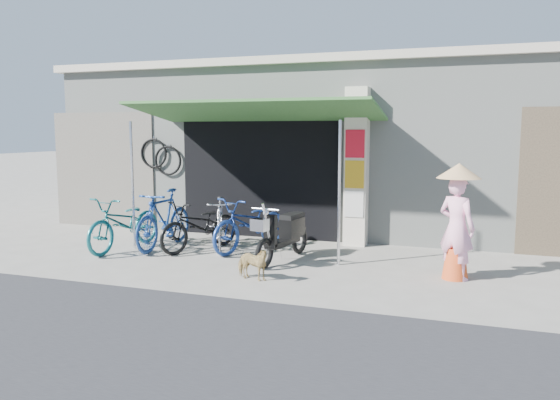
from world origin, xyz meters
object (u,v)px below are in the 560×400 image
(bike_navy, at_px, (251,224))
(street_dog, at_px, (252,264))
(bike_blue, at_px, (164,219))
(moped, at_px, (284,235))
(bike_teal, at_px, (125,223))
(bike_black, at_px, (200,225))
(bike_silver, at_px, (220,224))
(nun, at_px, (457,222))

(bike_navy, height_order, street_dog, bike_navy)
(bike_blue, relative_size, moped, 1.07)
(bike_teal, height_order, bike_black, bike_teal)
(bike_black, relative_size, bike_silver, 1.11)
(bike_black, distance_m, nun, 4.54)
(bike_teal, relative_size, moped, 1.12)
(bike_black, bearing_deg, moped, 14.83)
(bike_blue, bearing_deg, bike_silver, 12.84)
(bike_teal, xyz_separation_m, street_dog, (2.99, -1.17, -0.26))
(street_dog, bearing_deg, moped, 11.08)
(bike_blue, bearing_deg, moped, -3.60)
(bike_silver, bearing_deg, street_dog, -76.76)
(bike_silver, xyz_separation_m, moped, (1.39, -0.41, -0.04))
(bike_navy, bearing_deg, bike_black, -142.26)
(bike_teal, distance_m, moped, 3.05)
(bike_blue, bearing_deg, bike_teal, -149.17)
(bike_black, height_order, moped, moped)
(bike_teal, xyz_separation_m, nun, (5.82, -0.13, 0.35))
(street_dog, xyz_separation_m, moped, (0.05, 1.33, 0.20))
(bike_teal, relative_size, bike_silver, 1.20)
(bike_teal, distance_m, bike_black, 1.40)
(bike_blue, relative_size, bike_silver, 1.15)
(bike_navy, distance_m, street_dog, 2.04)
(bike_teal, distance_m, bike_navy, 2.33)
(bike_navy, bearing_deg, bike_blue, -147.84)
(bike_silver, distance_m, moped, 1.45)
(bike_silver, bearing_deg, bike_blue, 167.72)
(street_dog, bearing_deg, bike_black, 59.65)
(street_dog, bearing_deg, bike_blue, 70.76)
(bike_navy, bearing_deg, street_dog, -47.47)
(bike_teal, height_order, bike_silver, bike_teal)
(street_dog, bearing_deg, bike_silver, 50.76)
(moped, height_order, nun, nun)
(bike_blue, distance_m, bike_navy, 1.65)
(bike_navy, relative_size, nun, 1.11)
(bike_black, distance_m, bike_silver, 0.36)
(nun, bearing_deg, bike_silver, 20.69)
(bike_blue, xyz_separation_m, moped, (2.44, -0.19, -0.11))
(bike_teal, bearing_deg, bike_black, 22.36)
(bike_teal, xyz_separation_m, moped, (3.05, 0.16, -0.06))
(bike_blue, xyz_separation_m, bike_navy, (1.62, 0.34, -0.05))
(bike_teal, height_order, nun, nun)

